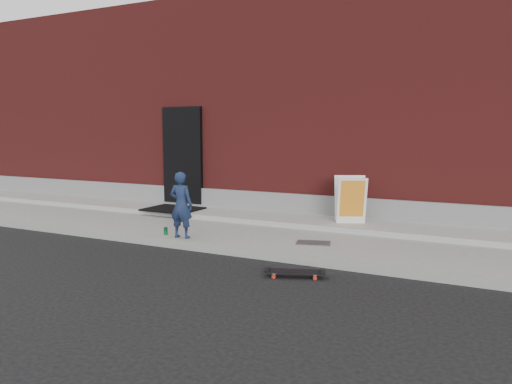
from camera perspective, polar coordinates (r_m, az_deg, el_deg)
The scene contains 10 objects.
ground at distance 8.18m, azimuth -5.06°, elevation -7.02°, with size 80.00×80.00×0.00m, color black.
sidewalk at distance 9.44m, azimuth -0.28°, elevation -4.61°, with size 20.00×3.00×0.15m, color gray.
apron at distance 10.21m, azimuth 2.01°, elevation -3.00°, with size 20.00×1.20×0.10m, color gray.
building at distance 14.37m, azimuth 9.78°, elevation 9.03°, with size 20.00×8.10×5.00m.
child at distance 8.60m, azimuth -8.56°, elevation -1.47°, with size 0.42×0.27×1.14m, color #192546.
skateboard at distance 6.88m, azimuth 4.43°, elevation -9.11°, with size 0.82×0.46×0.09m.
pizza_sign at distance 9.57m, azimuth 10.74°, elevation -0.80°, with size 0.75×0.80×0.89m.
soda_can at distance 8.99m, azimuth -10.27°, elevation -4.41°, with size 0.07×0.07×0.13m, color #197D38.
doormat at distance 11.11m, azimuth -9.48°, elevation -1.92°, with size 1.16×0.94×0.03m, color black.
utility_plate at distance 8.24m, azimuth 6.57°, elevation -5.80°, with size 0.54×0.35×0.02m, color #58575C.
Camera 1 is at (4.18, -6.75, 2.00)m, focal length 35.00 mm.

